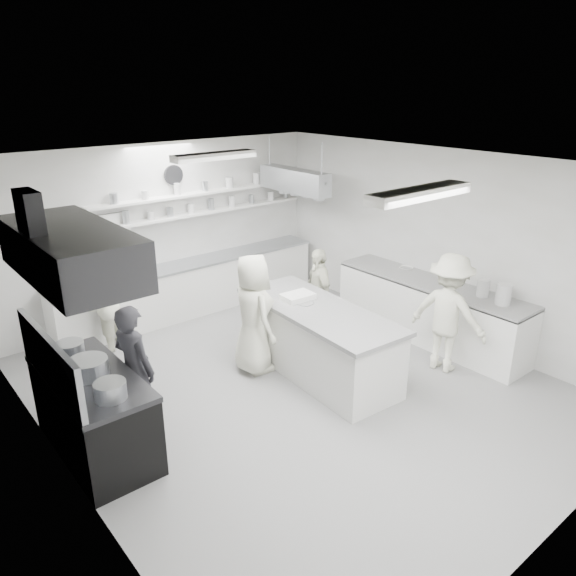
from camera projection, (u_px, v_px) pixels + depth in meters
floor at (295, 388)px, 7.51m from camera, size 6.00×7.00×0.02m
ceiling at (297, 165)px, 6.44m from camera, size 6.00×7.00×0.02m
wall_back at (166, 231)px, 9.50m from camera, size 6.00×0.04×3.00m
wall_front at (574, 400)px, 4.46m from camera, size 6.00×0.04×3.00m
wall_left at (56, 355)px, 5.19m from camera, size 0.04×7.00×3.00m
wall_right at (438, 243)px, 8.77m from camera, size 0.04×7.00×3.00m
stove at (95, 415)px, 6.09m from camera, size 0.80×1.80×0.90m
exhaust_hood at (71, 252)px, 5.41m from camera, size 0.85×2.00×0.50m
back_counter at (193, 288)px, 9.83m from camera, size 5.00×0.60×0.92m
shelf_lower at (203, 212)px, 9.73m from camera, size 4.20×0.26×0.04m
shelf_upper at (202, 193)px, 9.61m from camera, size 4.20×0.26×0.04m
pass_through_window at (93, 247)px, 8.73m from camera, size 1.30×0.04×1.00m
wall_clock at (173, 175)px, 9.25m from camera, size 0.32×0.05×0.32m
right_counter at (429, 311)px, 8.78m from camera, size 0.74×3.30×0.94m
pot_rack at (294, 180)px, 9.62m from camera, size 0.30×1.60×0.40m
light_fixture_front at (420, 193)px, 5.17m from camera, size 1.30×0.25×0.10m
light_fixture_rear at (214, 156)px, 7.76m from camera, size 1.30×0.25×0.10m
prep_island at (318, 342)px, 7.75m from camera, size 1.12×2.61×0.94m
stove_pot at (89, 370)px, 5.87m from camera, size 0.42×0.42×0.24m
cook_stove at (135, 369)px, 6.36m from camera, size 0.53×0.66×1.59m
cook_back at (99, 304)px, 8.29m from camera, size 0.95×0.94×1.54m
cook_island_left at (253, 314)px, 7.68m from camera, size 0.68×0.93×1.74m
cook_island_right at (318, 292)px, 8.89m from camera, size 0.64×0.92×1.46m
cook_right at (448, 313)px, 7.71m from camera, size 0.83×1.22×1.74m
bowl_island_a at (305, 305)px, 7.75m from camera, size 0.29×0.29×0.06m
bowl_island_b at (295, 296)px, 8.03m from camera, size 0.24×0.24×0.07m
bowl_right at (406, 269)px, 9.23m from camera, size 0.29×0.29×0.06m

